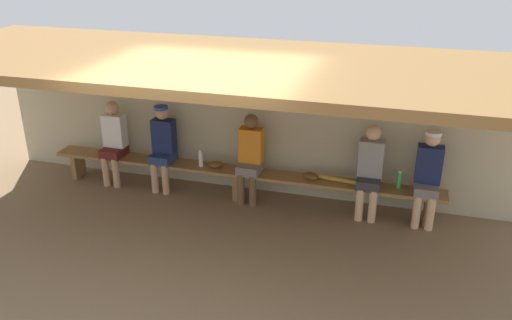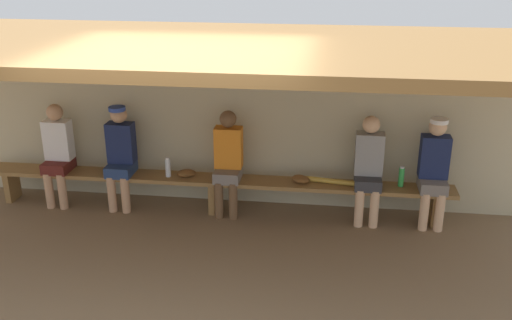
% 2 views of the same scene
% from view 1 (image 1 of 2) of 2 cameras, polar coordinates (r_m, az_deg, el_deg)
% --- Properties ---
extents(ground_plane, '(24.00, 24.00, 0.00)m').
position_cam_1_polar(ground_plane, '(6.97, -5.88, -9.61)').
color(ground_plane, brown).
extents(back_wall, '(8.00, 0.20, 2.20)m').
position_cam_1_polar(back_wall, '(8.19, -1.07, 4.27)').
color(back_wall, '#B7AD8C').
rests_on(back_wall, ground).
extents(dugout_roof, '(8.00, 2.80, 0.12)m').
position_cam_1_polar(dugout_roof, '(6.68, -4.46, 10.14)').
color(dugout_roof, brown).
rests_on(dugout_roof, back_wall).
extents(bench, '(6.00, 0.36, 0.46)m').
position_cam_1_polar(bench, '(8.06, -1.96, -1.53)').
color(bench, olive).
rests_on(bench, ground).
extents(player_rightmost, '(0.34, 0.42, 1.34)m').
position_cam_1_polar(player_rightmost, '(7.60, 11.99, -0.85)').
color(player_rightmost, '#333338').
rests_on(player_rightmost, ground).
extents(player_middle, '(0.34, 0.42, 1.34)m').
position_cam_1_polar(player_middle, '(7.59, 17.77, -1.37)').
color(player_middle, slate).
rests_on(player_middle, ground).
extents(player_in_white, '(0.34, 0.42, 1.34)m').
position_cam_1_polar(player_in_white, '(7.87, -0.63, 0.57)').
color(player_in_white, slate).
rests_on(player_in_white, ground).
extents(player_in_blue, '(0.34, 0.42, 1.34)m').
position_cam_1_polar(player_in_blue, '(8.73, -14.86, 2.13)').
color(player_in_blue, '#591E19').
rests_on(player_in_blue, ground).
extents(player_shirtless_tan, '(0.34, 0.42, 1.34)m').
position_cam_1_polar(player_shirtless_tan, '(8.34, -9.84, 1.70)').
color(player_shirtless_tan, navy).
rests_on(player_shirtless_tan, ground).
extents(water_bottle_clear, '(0.07, 0.07, 0.26)m').
position_cam_1_polar(water_bottle_clear, '(8.14, -5.87, 0.13)').
color(water_bottle_clear, silver).
rests_on(water_bottle_clear, bench).
extents(water_bottle_blue, '(0.07, 0.07, 0.26)m').
position_cam_1_polar(water_bottle_blue, '(7.69, 14.92, -2.04)').
color(water_bottle_blue, green).
rests_on(water_bottle_blue, bench).
extents(baseball_glove_worn, '(0.28, 0.24, 0.09)m').
position_cam_1_polar(baseball_glove_worn, '(8.12, -4.28, -0.48)').
color(baseball_glove_worn, brown).
rests_on(baseball_glove_worn, bench).
extents(baseball_glove_dark_brown, '(0.29, 0.27, 0.09)m').
position_cam_1_polar(baseball_glove_dark_brown, '(7.77, 5.86, -1.69)').
color(baseball_glove_dark_brown, brown).
rests_on(baseball_glove_dark_brown, bench).
extents(baseball_bat, '(0.85, 0.19, 0.07)m').
position_cam_1_polar(baseball_bat, '(7.72, 9.14, -2.16)').
color(baseball_bat, '#B28C33').
rests_on(baseball_bat, bench).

